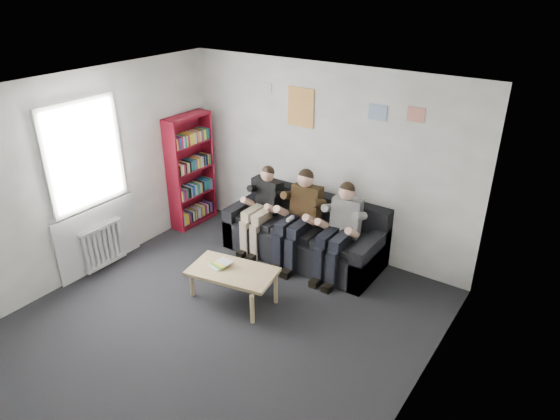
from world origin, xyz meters
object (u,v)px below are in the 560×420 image
at_px(bookshelf, 191,171).
at_px(coffee_table, 233,274).
at_px(sofa, 305,236).
at_px(person_left, 261,210).
at_px(person_middle, 298,219).
at_px(person_right, 338,232).

xyz_separation_m(bookshelf, coffee_table, (1.90, -1.31, -0.52)).
bearing_deg(coffee_table, sofa, 83.31).
relative_size(sofa, bookshelf, 1.26).
distance_m(coffee_table, person_left, 1.35).
bearing_deg(person_middle, person_left, 173.19).
height_order(person_middle, person_right, person_middle).
bearing_deg(person_middle, sofa, 83.70).
relative_size(person_left, person_middle, 0.93).
bearing_deg(sofa, person_right, -17.71).
distance_m(sofa, person_left, 0.74).
height_order(sofa, person_right, person_right).
relative_size(coffee_table, person_middle, 0.79).
bearing_deg(sofa, coffee_table, -96.69).
relative_size(person_left, person_right, 0.96).
height_order(coffee_table, person_left, person_left).
height_order(coffee_table, person_right, person_right).
xyz_separation_m(person_middle, person_right, (0.63, 0.00, -0.02)).
distance_m(person_left, person_right, 1.27).
bearing_deg(person_left, coffee_table, -64.10).
bearing_deg(person_right, person_left, 170.38).
relative_size(coffee_table, person_right, 0.82).
relative_size(sofa, person_right, 1.73).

